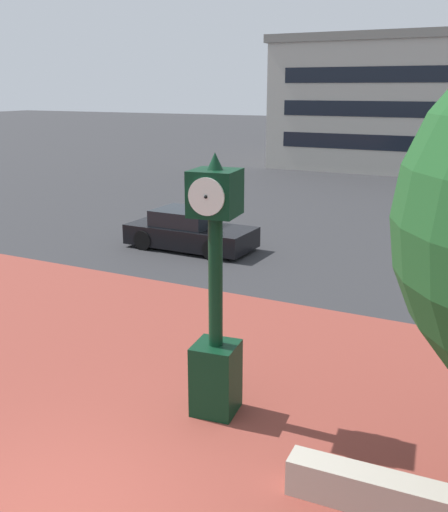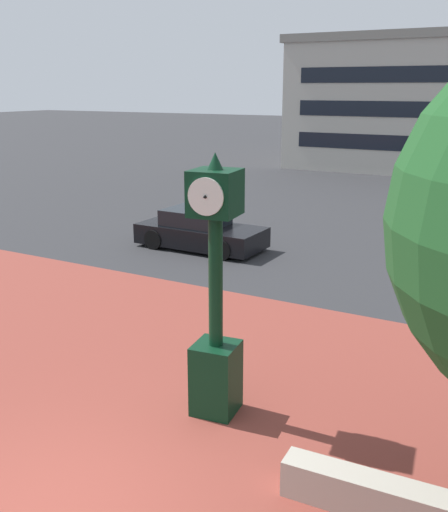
# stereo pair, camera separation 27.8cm
# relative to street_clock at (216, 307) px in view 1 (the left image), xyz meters

# --- Properties ---
(plaza_brick_paving) EXTENTS (44.00, 12.33, 0.01)m
(plaza_brick_paving) POSITION_rel_street_clock_xyz_m (-0.62, -0.94, -1.80)
(plaza_brick_paving) COLOR brown
(plaza_brick_paving) RESTS_ON ground
(planter_wall) EXTENTS (3.22, 0.55, 0.50)m
(planter_wall) POSITION_rel_street_clock_xyz_m (3.34, -1.15, -1.55)
(planter_wall) COLOR #ADA393
(planter_wall) RESTS_ON ground
(street_clock) EXTENTS (0.76, 0.80, 4.17)m
(street_clock) POSITION_rel_street_clock_xyz_m (0.00, 0.00, 0.00)
(street_clock) COLOR black
(street_clock) RESTS_ON ground
(car_street_near) EXTENTS (4.16, 1.96, 1.28)m
(car_street_near) POSITION_rel_street_clock_xyz_m (-5.49, 8.54, -1.23)
(car_street_near) COLOR black
(car_street_near) RESTS_ON ground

